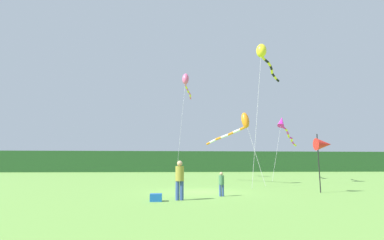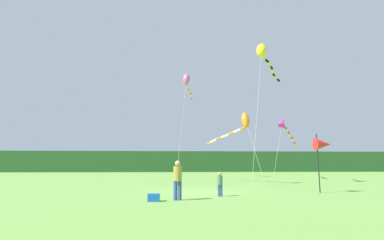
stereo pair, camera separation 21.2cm
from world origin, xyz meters
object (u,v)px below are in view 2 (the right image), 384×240
Objects in this scene: cooler_box at (154,198)px; person_child at (220,183)px; person_adult at (178,178)px; banner_flag_pole at (323,145)px; kite_magenta at (285,127)px; kite_yellow at (263,54)px; kite_orange at (238,126)px; kite_rainbow at (187,81)px.

person_child is at bearing 29.19° from cooler_box.
person_adult reaches higher than cooler_box.
banner_flag_pole reaches higher than cooler_box.
person_adult reaches higher than person_child.
kite_magenta is 0.75× the size of kite_yellow.
person_adult is 8.89m from banner_flag_pole.
kite_yellow is at bearing 98.07° from banner_flag_pole.
kite_orange is (-3.07, 7.85, 2.08)m from banner_flag_pole.
kite_orange is at bearing 64.10° from person_adult.
banner_flag_pole is 10.65m from kite_yellow.
person_child is 0.14× the size of kite_magenta.
cooler_box is at bearing -129.52° from kite_yellow.
cooler_box is 16.77m from kite_yellow.
kite_orange is 9.54m from kite_magenta.
kite_rainbow is at bearing 118.35° from kite_yellow.
person_adult is 3.42× the size of cooler_box.
kite_yellow reaches higher than person_adult.
person_child is 2.34× the size of cooler_box.
kite_yellow is at bearing -24.67° from kite_orange.
kite_orange reaches higher than person_adult.
banner_flag_pole is at bearing -81.93° from kite_yellow.
kite_magenta is at bearing 55.71° from person_adult.
kite_orange is at bearing 111.35° from banner_flag_pole.
kite_yellow reaches higher than kite_orange.
person_adult is at bearing -93.63° from kite_rainbow.
kite_magenta is at bearing 58.61° from person_child.
kite_yellow is (8.29, 10.05, 10.56)m from cooler_box.
kite_yellow is at bearing -61.65° from kite_rainbow.
kite_rainbow reaches higher than kite_yellow.
person_adult is 21.59m from kite_magenta.
kite_rainbow reaches higher than cooler_box.
kite_yellow is (-4.60, -7.70, 5.11)m from kite_magenta.
kite_orange is at bearing -69.02° from kite_rainbow.
banner_flag_pole is (9.27, 3.16, 2.50)m from cooler_box.
kite_yellow is (2.09, -0.96, 5.98)m from kite_orange.
kite_orange is 0.88× the size of kite_magenta.
person_adult is at bearing -146.16° from person_child.
kite_orange reaches higher than cooler_box.
cooler_box is 0.15× the size of banner_flag_pole.
person_child is at bearing -87.64° from kite_rainbow.
cooler_box is 24.08m from kite_rainbow.
kite_rainbow is at bearing 92.36° from person_child.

